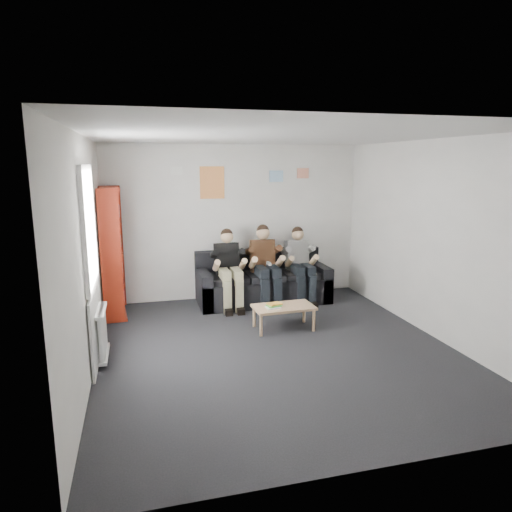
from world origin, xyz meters
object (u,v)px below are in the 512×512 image
Objects in this scene: coffee_table at (284,309)px; sofa at (262,284)px; person_left at (229,269)px; person_right at (301,265)px; bookshelf at (113,252)px; person_middle at (266,266)px.

sofa is at bearing 87.20° from coffee_table.
person_right is at bearing -4.24° from person_left.
person_left is (-0.63, -0.20, 0.35)m from sofa.
bookshelf reaches higher than person_left.
coffee_table is at bearing -88.29° from person_middle.
sofa is 0.74m from person_left.
bookshelf is at bearing 178.70° from person_right.
coffee_table is (-0.07, -1.42, -0.01)m from sofa.
person_middle is (0.00, -0.20, 0.36)m from sofa.
bookshelf is 1.49× the size of person_middle.
person_right is at bearing 60.20° from coffee_table.
bookshelf reaches higher than sofa.
bookshelf is at bearing -178.16° from sofa.
coffee_table is 0.67× the size of person_right.
person_left is 0.97× the size of person_middle.
sofa reaches higher than coffee_table.
bookshelf is at bearing 150.73° from coffee_table.
sofa is 1.42m from coffee_table.
coffee_table is at bearing -69.62° from person_left.
person_middle is (2.46, -0.13, -0.34)m from bookshelf.
person_right is (0.63, -0.20, 0.34)m from sofa.
coffee_table is 1.44m from person_right.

